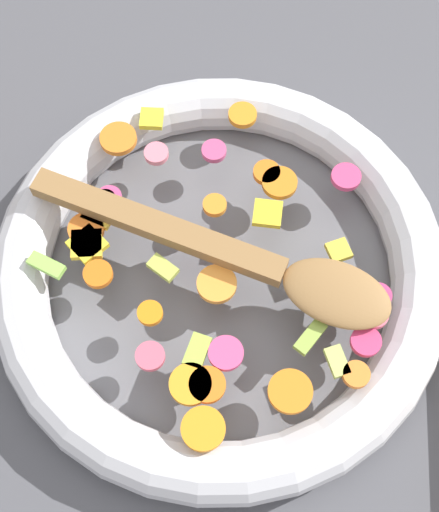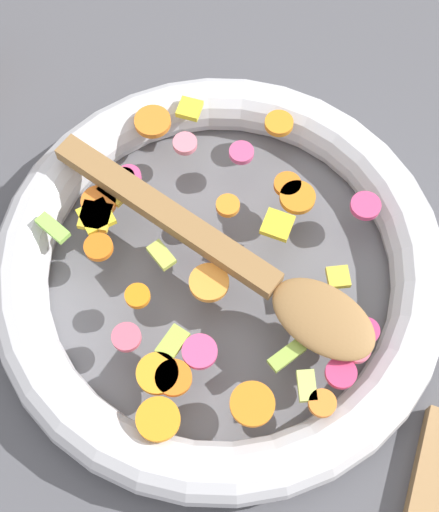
# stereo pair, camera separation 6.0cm
# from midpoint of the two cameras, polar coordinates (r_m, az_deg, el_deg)

# --- Properties ---
(ground_plane) EXTENTS (4.00, 4.00, 0.00)m
(ground_plane) POSITION_cam_midpoint_polar(r_m,az_deg,el_deg) (0.64, 2.64, -2.14)
(ground_plane) COLOR #4C4C51
(skillet) EXTENTS (0.40, 0.40, 0.05)m
(skillet) POSITION_cam_midpoint_polar(r_m,az_deg,el_deg) (0.62, 2.73, -1.37)
(skillet) COLOR slate
(skillet) RESTS_ON ground_plane
(chopped_vegetables) EXTENTS (0.30, 0.33, 0.01)m
(chopped_vegetables) POSITION_cam_midpoint_polar(r_m,az_deg,el_deg) (0.59, 1.88, -0.89)
(chopped_vegetables) COLOR orange
(chopped_vegetables) RESTS_ON skillet
(wooden_spoon) EXTENTS (0.31, 0.13, 0.01)m
(wooden_spoon) POSITION_cam_midpoint_polar(r_m,az_deg,el_deg) (0.58, 4.75, -1.01)
(wooden_spoon) COLOR olive
(wooden_spoon) RESTS_ON chopped_vegetables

